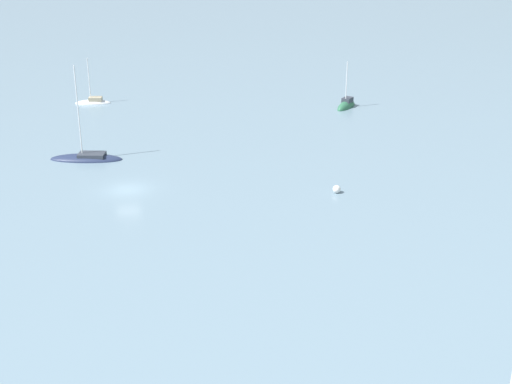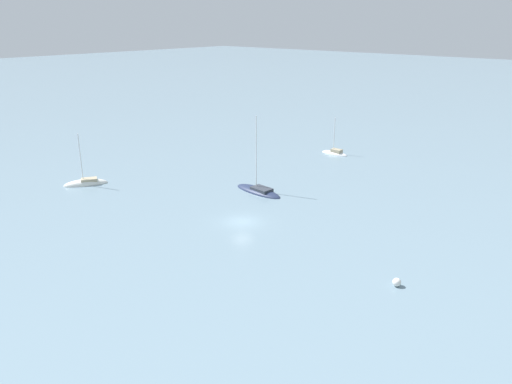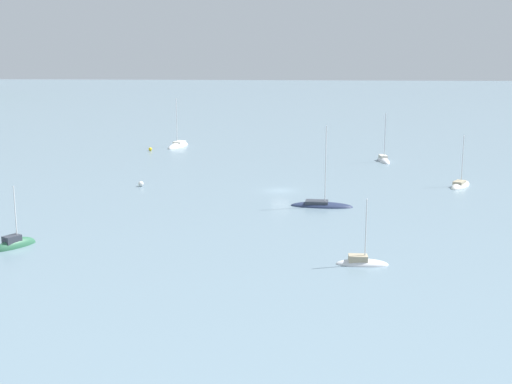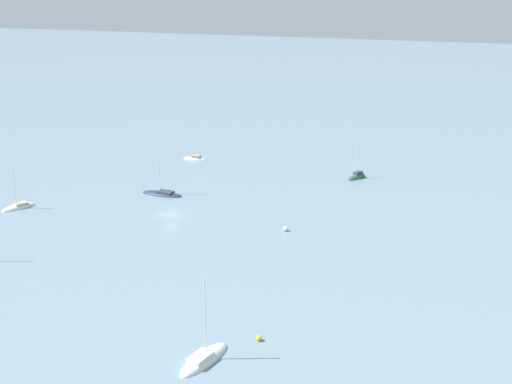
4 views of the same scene
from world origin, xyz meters
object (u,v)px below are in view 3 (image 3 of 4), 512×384
at_px(sailboat_3, 15,246).
at_px(sailboat_5, 362,263).
at_px(sailboat_0, 321,206).
at_px(sailboat_2, 460,186).
at_px(mooring_buoy_0, 141,184).
at_px(sailboat_4, 178,146).
at_px(mooring_buoy_1, 150,149).
at_px(sailboat_1, 384,161).

bearing_deg(sailboat_3, sailboat_5, -63.48).
distance_m(sailboat_0, sailboat_3, 40.94).
distance_m(sailboat_2, mooring_buoy_0, 50.26).
xyz_separation_m(sailboat_2, sailboat_4, (39.39, 51.38, 0.01)).
bearing_deg(sailboat_2, sailboat_5, -174.11).
bearing_deg(sailboat_2, mooring_buoy_1, 90.11).
relative_size(sailboat_1, sailboat_3, 1.26).
height_order(sailboat_2, sailboat_5, sailboat_2).
bearing_deg(sailboat_5, sailboat_1, 81.60).
bearing_deg(sailboat_3, sailboat_1, -5.83).
xyz_separation_m(sailboat_0, sailboat_3, (-21.77, 34.68, 0.03)).
distance_m(sailboat_3, sailboat_4, 76.33).
relative_size(mooring_buoy_0, mooring_buoy_1, 1.15).
distance_m(sailboat_0, mooring_buoy_1, 58.90).
xyz_separation_m(sailboat_5, mooring_buoy_1, (74.01, 37.31, 0.24)).
relative_size(sailboat_5, mooring_buoy_1, 10.40).
relative_size(sailboat_4, mooring_buoy_0, 13.60).
bearing_deg(sailboat_4, mooring_buoy_1, -22.19).
distance_m(sailboat_3, sailboat_5, 38.27).
height_order(sailboat_3, sailboat_4, sailboat_4).
height_order(sailboat_1, sailboat_2, sailboat_1).
relative_size(sailboat_1, mooring_buoy_0, 11.95).
relative_size(sailboat_2, sailboat_3, 1.13).
bearing_deg(mooring_buoy_0, sailboat_0, -113.27).
xyz_separation_m(sailboat_1, mooring_buoy_0, (-26.01, 40.83, 0.30)).
relative_size(sailboat_3, sailboat_4, 0.70).
bearing_deg(sailboat_0, sailboat_5, -77.91).
bearing_deg(sailboat_3, mooring_buoy_1, 32.06).
distance_m(sailboat_3, mooring_buoy_0, 34.45).
xyz_separation_m(sailboat_4, mooring_buoy_0, (-42.34, -1.21, 0.33)).
bearing_deg(sailboat_0, sailboat_3, -143.21).
height_order(sailboat_3, mooring_buoy_1, sailboat_3).
height_order(sailboat_0, mooring_buoy_0, sailboat_0).
relative_size(sailboat_5, mooring_buoy_0, 9.02).
bearing_deg(mooring_buoy_1, mooring_buoy_0, -170.57).
xyz_separation_m(sailboat_0, sailboat_2, (14.96, -22.23, -0.02)).
bearing_deg(mooring_buoy_1, sailboat_0, -144.82).
bearing_deg(sailboat_5, sailboat_3, 173.92).
bearing_deg(sailboat_2, sailboat_3, 153.53).
xyz_separation_m(sailboat_3, mooring_buoy_0, (33.79, -6.74, 0.30)).
bearing_deg(sailboat_0, sailboat_4, 122.86).
height_order(sailboat_1, sailboat_4, sailboat_4).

